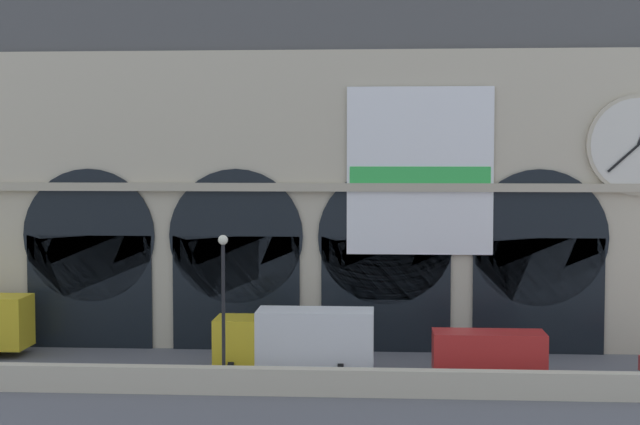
% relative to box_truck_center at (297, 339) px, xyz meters
% --- Properties ---
extents(ground_plane, '(200.00, 200.00, 0.00)m').
position_rel_box_truck_center_xyz_m(ground_plane, '(0.24, 0.71, -1.70)').
color(ground_plane, slate).
extents(quay_parapet_wall, '(90.00, 0.70, 1.18)m').
position_rel_box_truck_center_xyz_m(quay_parapet_wall, '(0.24, -3.81, -1.11)').
color(quay_parapet_wall, beige).
rests_on(quay_parapet_wall, ground).
extents(station_building, '(41.46, 5.39, 20.69)m').
position_rel_box_truck_center_xyz_m(station_building, '(0.28, 8.20, 8.32)').
color(station_building, beige).
rests_on(station_building, ground).
extents(box_truck_center, '(7.50, 2.91, 3.12)m').
position_rel_box_truck_center_xyz_m(box_truck_center, '(0.00, 0.00, 0.00)').
color(box_truck_center, gold).
rests_on(box_truck_center, ground).
extents(van_mideast, '(5.20, 2.48, 2.20)m').
position_rel_box_truck_center_xyz_m(van_mideast, '(9.01, -0.17, -0.45)').
color(van_mideast, red).
rests_on(van_mideast, ground).
extents(street_lamp_quayside, '(0.44, 0.44, 6.90)m').
position_rel_box_truck_center_xyz_m(street_lamp_quayside, '(-2.98, -3.01, 2.71)').
color(street_lamp_quayside, black).
rests_on(street_lamp_quayside, ground).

